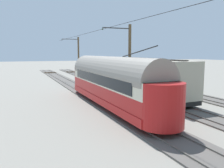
# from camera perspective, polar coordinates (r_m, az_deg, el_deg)

# --- Properties ---
(ground_plane) EXTENTS (220.00, 220.00, 0.00)m
(ground_plane) POSITION_cam_1_polar(r_m,az_deg,el_deg) (27.02, 5.27, -2.19)
(ground_plane) COLOR gray
(track_streetcar_siding) EXTENTS (2.80, 80.00, 0.18)m
(track_streetcar_siding) POSITION_cam_1_polar(r_m,az_deg,el_deg) (29.93, 13.50, -1.31)
(track_streetcar_siding) COLOR #56514C
(track_streetcar_siding) RESTS_ON ground
(track_adjacent_siding) EXTENTS (2.80, 80.00, 0.18)m
(track_adjacent_siding) POSITION_cam_1_polar(r_m,az_deg,el_deg) (27.29, 4.97, -1.98)
(track_adjacent_siding) COLOR #56514C
(track_adjacent_siding) RESTS_ON ground
(track_third_siding) EXTENTS (2.80, 80.00, 0.18)m
(track_third_siding) POSITION_cam_1_polar(r_m,az_deg,el_deg) (25.37, -5.13, -2.71)
(track_third_siding) COLOR #56514C
(track_third_siding) RESTS_ON ground
(vintage_streetcar) EXTENTS (2.65, 17.44, 4.86)m
(vintage_streetcar) POSITION_cam_1_polar(r_m,az_deg,el_deg) (19.80, -0.25, 0.85)
(vintage_streetcar) COLOR red
(vintage_streetcar) RESTS_ON ground
(boxcar_adjacent) EXTENTS (2.96, 12.14, 3.85)m
(boxcar_adjacent) POSITION_cam_1_polar(r_m,az_deg,el_deg) (24.01, 8.87, 1.73)
(boxcar_adjacent) COLOR #B2A893
(boxcar_adjacent) RESTS_ON ground
(catenary_pole_foreground) EXTENTS (3.00, 0.28, 7.27)m
(catenary_pole_foreground) POSITION_cam_1_polar(r_m,az_deg,el_deg) (40.70, -8.29, 6.45)
(catenary_pole_foreground) COLOR brown
(catenary_pole_foreground) RESTS_ON ground
(catenary_pole_mid_near) EXTENTS (3.00, 0.28, 7.27)m
(catenary_pole_mid_near) POSITION_cam_1_polar(r_m,az_deg,el_deg) (22.62, 4.14, 5.61)
(catenary_pole_mid_near) COLOR brown
(catenary_pole_mid_near) RESTS_ON ground
(overhead_wire_run) EXTENTS (2.79, 42.46, 0.18)m
(overhead_wire_run) POSITION_cam_1_polar(r_m,az_deg,el_deg) (22.36, -2.91, 13.09)
(overhead_wire_run) COLOR black
(overhead_wire_run) RESTS_ON ground
(switch_stand) EXTENTS (0.50, 0.30, 1.24)m
(switch_stand) POSITION_cam_1_polar(r_m,az_deg,el_deg) (40.05, 5.64, 2.02)
(switch_stand) COLOR black
(switch_stand) RESTS_ON ground
(track_end_bumper) EXTENTS (1.80, 0.60, 0.80)m
(track_end_bumper) POSITION_cam_1_polar(r_m,az_deg,el_deg) (38.54, -3.65, 1.38)
(track_end_bumper) COLOR #B2A519
(track_end_bumper) RESTS_ON ground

